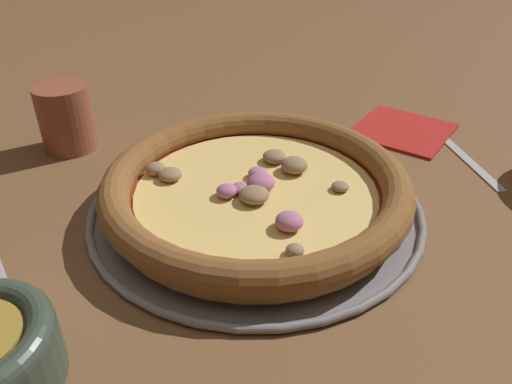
{
  "coord_description": "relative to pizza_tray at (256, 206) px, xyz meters",
  "views": [
    {
      "loc": [
        -0.04,
        0.46,
        0.32
      ],
      "look_at": [
        0.0,
        0.0,
        0.02
      ],
      "focal_mm": 35.0,
      "sensor_mm": 36.0,
      "label": 1
    }
  ],
  "objects": [
    {
      "name": "fork",
      "position": [
        -0.26,
        -0.16,
        -0.0
      ],
      "size": [
        0.07,
        0.19,
        0.0
      ],
      "rotation": [
        0.0,
        0.0,
        4.97
      ],
      "color": "#B7B7BC",
      "rests_on": "ground_plane"
    },
    {
      "name": "pizza",
      "position": [
        0.0,
        -0.0,
        0.02
      ],
      "size": [
        0.34,
        0.34,
        0.04
      ],
      "color": "tan",
      "rests_on": "pizza_tray"
    },
    {
      "name": "drinking_cup",
      "position": [
        0.26,
        -0.13,
        0.04
      ],
      "size": [
        0.07,
        0.07,
        0.09
      ],
      "color": "brown",
      "rests_on": "ground_plane"
    },
    {
      "name": "pizza_tray",
      "position": [
        0.0,
        0.0,
        0.0
      ],
      "size": [
        0.37,
        0.37,
        0.01
      ],
      "color": "gray",
      "rests_on": "ground_plane"
    },
    {
      "name": "napkin",
      "position": [
        -0.2,
        -0.22,
        -0.0
      ],
      "size": [
        0.17,
        0.17,
        0.01
      ],
      "rotation": [
        0.0,
        0.0,
        -0.52
      ],
      "color": "#B2231E",
      "rests_on": "ground_plane"
    },
    {
      "name": "ground_plane",
      "position": [
        0.0,
        0.0,
        -0.0
      ],
      "size": [
        3.0,
        3.0,
        0.0
      ],
      "primitive_type": "plane",
      "color": "brown"
    }
  ]
}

